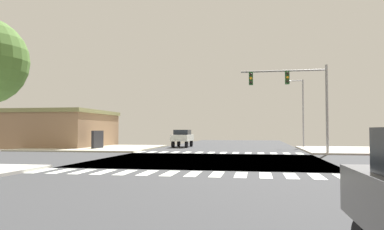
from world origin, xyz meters
name	(u,v)px	position (x,y,z in m)	size (l,w,h in m)	color
ground	(209,160)	(0.00, 0.00, -0.03)	(90.00, 90.00, 0.05)	#333438
sidewalk_corner_ne	(373,150)	(13.00, 12.00, 0.07)	(12.00, 12.00, 0.14)	#B2ADA3
sidewalk_corner_nw	(95,148)	(-13.00, 12.00, 0.07)	(12.00, 12.00, 0.14)	#B9B49D
crosswalk_near	(182,174)	(-0.25, -7.30, 0.00)	(13.50, 2.00, 0.01)	silver
crosswalk_far	(217,153)	(-0.25, 7.30, 0.00)	(13.50, 2.00, 0.01)	silver
traffic_signal_mast	(293,89)	(5.77, 6.88, 5.10)	(6.65, 0.55, 6.91)	gray
street_lamp	(300,106)	(7.54, 17.43, 4.36)	(1.78, 0.32, 7.18)	gray
bank_building	(54,129)	(-18.80, 14.15, 1.99)	(12.61, 10.51, 3.95)	#8F6D51
sedan_farside_2	(182,137)	(-5.00, 16.51, 1.12)	(1.80, 4.30, 1.88)	black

